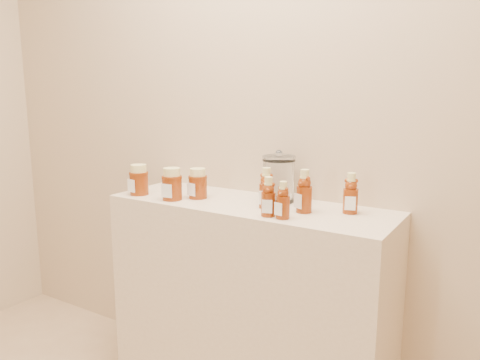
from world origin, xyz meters
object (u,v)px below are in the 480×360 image
Objects in this scene: display_table at (248,305)px; honey_jar_left at (139,180)px; bear_bottle_front_left at (268,194)px; glass_canister at (279,177)px; bear_bottle_back_left at (266,185)px.

honey_jar_left reaches higher than display_table.
bear_bottle_front_left is 0.79× the size of glass_canister.
display_table is 7.22× the size of bear_bottle_front_left.
honey_jar_left is (-0.50, -0.12, 0.52)m from display_table.
bear_bottle_back_left reaches higher than honey_jar_left.
glass_canister reaches higher than display_table.
glass_canister reaches higher than bear_bottle_back_left.
bear_bottle_front_left is at bearing -67.55° from bear_bottle_back_left.
display_table is 8.89× the size of honey_jar_left.
honey_jar_left is 0.62m from glass_canister.
bear_bottle_front_left reaches higher than display_table.
bear_bottle_back_left is (0.10, -0.03, 0.54)m from display_table.
honey_jar_left is (-0.66, 0.01, -0.02)m from bear_bottle_front_left.
display_table is at bearing -134.23° from glass_canister.
glass_canister reaches higher than bear_bottle_front_left.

